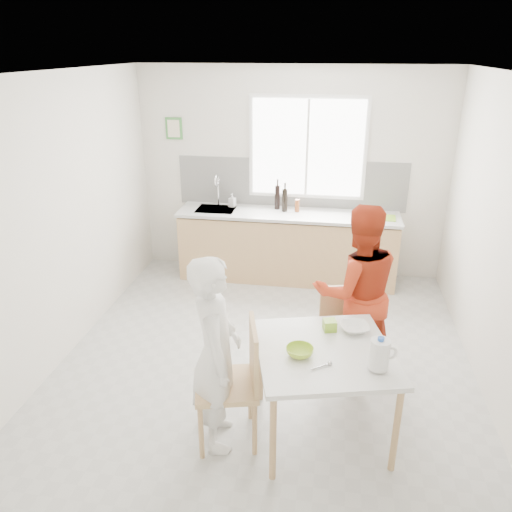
{
  "coord_description": "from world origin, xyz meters",
  "views": [
    {
      "loc": [
        0.57,
        -4.15,
        2.89
      ],
      "look_at": [
        -0.13,
        0.2,
        1.03
      ],
      "focal_mm": 35.0,
      "sensor_mm": 36.0,
      "label": 1
    }
  ],
  "objects_px": {
    "chair_left": "(236,379)",
    "milk_jug": "(380,354)",
    "dining_table": "(324,359)",
    "person_red": "(357,292)",
    "wine_bottle_b": "(285,200)",
    "bowl_white": "(355,328)",
    "person_white": "(216,354)",
    "chair_far": "(341,327)",
    "wine_bottle_a": "(277,197)",
    "bowl_green": "(300,351)"
  },
  "relations": [
    {
      "from": "person_red",
      "to": "wine_bottle_b",
      "type": "height_order",
      "value": "person_red"
    },
    {
      "from": "dining_table",
      "to": "milk_jug",
      "type": "relative_size",
      "value": 4.95
    },
    {
      "from": "dining_table",
      "to": "bowl_green",
      "type": "bearing_deg",
      "value": -151.55
    },
    {
      "from": "milk_jug",
      "to": "wine_bottle_a",
      "type": "distance_m",
      "value": 3.39
    },
    {
      "from": "person_red",
      "to": "wine_bottle_b",
      "type": "distance_m",
      "value": 2.22
    },
    {
      "from": "person_white",
      "to": "chair_left",
      "type": "bearing_deg",
      "value": -90.0
    },
    {
      "from": "chair_left",
      "to": "wine_bottle_a",
      "type": "distance_m",
      "value": 3.22
    },
    {
      "from": "chair_left",
      "to": "person_white",
      "type": "xyz_separation_m",
      "value": [
        -0.14,
        -0.04,
        0.23
      ]
    },
    {
      "from": "chair_far",
      "to": "person_white",
      "type": "bearing_deg",
      "value": -145.17
    },
    {
      "from": "chair_far",
      "to": "bowl_green",
      "type": "xyz_separation_m",
      "value": [
        -0.32,
        -0.97,
        0.34
      ]
    },
    {
      "from": "dining_table",
      "to": "chair_left",
      "type": "height_order",
      "value": "chair_left"
    },
    {
      "from": "chair_far",
      "to": "wine_bottle_a",
      "type": "height_order",
      "value": "wine_bottle_a"
    },
    {
      "from": "chair_left",
      "to": "bowl_green",
      "type": "xyz_separation_m",
      "value": [
        0.47,
        0.07,
        0.25
      ]
    },
    {
      "from": "chair_far",
      "to": "person_red",
      "type": "distance_m",
      "value": 0.39
    },
    {
      "from": "chair_left",
      "to": "milk_jug",
      "type": "bearing_deg",
      "value": 74.26
    },
    {
      "from": "chair_left",
      "to": "wine_bottle_a",
      "type": "relative_size",
      "value": 3.17
    },
    {
      "from": "chair_left",
      "to": "chair_far",
      "type": "relative_size",
      "value": 1.2
    },
    {
      "from": "bowl_green",
      "to": "wine_bottle_a",
      "type": "relative_size",
      "value": 0.64
    },
    {
      "from": "milk_jug",
      "to": "person_white",
      "type": "bearing_deg",
      "value": 166.2
    },
    {
      "from": "chair_left",
      "to": "person_red",
      "type": "distance_m",
      "value": 1.43
    },
    {
      "from": "dining_table",
      "to": "person_white",
      "type": "height_order",
      "value": "person_white"
    },
    {
      "from": "bowl_white",
      "to": "wine_bottle_b",
      "type": "distance_m",
      "value": 2.75
    },
    {
      "from": "person_white",
      "to": "bowl_green",
      "type": "bearing_deg",
      "value": -94.61
    },
    {
      "from": "dining_table",
      "to": "chair_far",
      "type": "height_order",
      "value": "chair_far"
    },
    {
      "from": "chair_far",
      "to": "wine_bottle_a",
      "type": "relative_size",
      "value": 2.64
    },
    {
      "from": "wine_bottle_a",
      "to": "person_white",
      "type": "bearing_deg",
      "value": -91.11
    },
    {
      "from": "bowl_green",
      "to": "bowl_white",
      "type": "xyz_separation_m",
      "value": [
        0.41,
        0.42,
        -0.0
      ]
    },
    {
      "from": "dining_table",
      "to": "person_red",
      "type": "height_order",
      "value": "person_red"
    },
    {
      "from": "chair_far",
      "to": "bowl_white",
      "type": "distance_m",
      "value": 0.66
    },
    {
      "from": "chair_left",
      "to": "person_white",
      "type": "bearing_deg",
      "value": -90.0
    },
    {
      "from": "person_white",
      "to": "milk_jug",
      "type": "xyz_separation_m",
      "value": [
        1.18,
        0.01,
        0.12
      ]
    },
    {
      "from": "bowl_white",
      "to": "wine_bottle_b",
      "type": "xyz_separation_m",
      "value": [
        -0.85,
        2.6,
        0.27
      ]
    },
    {
      "from": "bowl_green",
      "to": "milk_jug",
      "type": "distance_m",
      "value": 0.58
    },
    {
      "from": "person_red",
      "to": "wine_bottle_b",
      "type": "bearing_deg",
      "value": -80.83
    },
    {
      "from": "wine_bottle_b",
      "to": "wine_bottle_a",
      "type": "bearing_deg",
      "value": 141.88
    },
    {
      "from": "dining_table",
      "to": "wine_bottle_a",
      "type": "distance_m",
      "value": 3.12
    },
    {
      "from": "person_white",
      "to": "bowl_green",
      "type": "xyz_separation_m",
      "value": [
        0.61,
        0.11,
        0.02
      ]
    },
    {
      "from": "dining_table",
      "to": "person_red",
      "type": "distance_m",
      "value": 0.95
    },
    {
      "from": "dining_table",
      "to": "wine_bottle_b",
      "type": "bearing_deg",
      "value": 102.09
    },
    {
      "from": "bowl_green",
      "to": "milk_jug",
      "type": "xyz_separation_m",
      "value": [
        0.56,
        -0.09,
        0.1
      ]
    },
    {
      "from": "chair_left",
      "to": "milk_jug",
      "type": "xyz_separation_m",
      "value": [
        1.04,
        -0.02,
        0.35
      ]
    },
    {
      "from": "bowl_white",
      "to": "milk_jug",
      "type": "height_order",
      "value": "milk_jug"
    },
    {
      "from": "wine_bottle_a",
      "to": "wine_bottle_b",
      "type": "bearing_deg",
      "value": -38.12
    },
    {
      "from": "wine_bottle_b",
      "to": "bowl_white",
      "type": "bearing_deg",
      "value": -71.84
    },
    {
      "from": "chair_left",
      "to": "bowl_green",
      "type": "height_order",
      "value": "chair_left"
    },
    {
      "from": "dining_table",
      "to": "milk_jug",
      "type": "height_order",
      "value": "milk_jug"
    },
    {
      "from": "chair_left",
      "to": "milk_jug",
      "type": "relative_size",
      "value": 4.1
    },
    {
      "from": "chair_far",
      "to": "wine_bottle_b",
      "type": "xyz_separation_m",
      "value": [
        -0.76,
        2.05,
        0.61
      ]
    },
    {
      "from": "bowl_green",
      "to": "milk_jug",
      "type": "height_order",
      "value": "milk_jug"
    },
    {
      "from": "person_white",
      "to": "person_red",
      "type": "distance_m",
      "value": 1.53
    }
  ]
}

